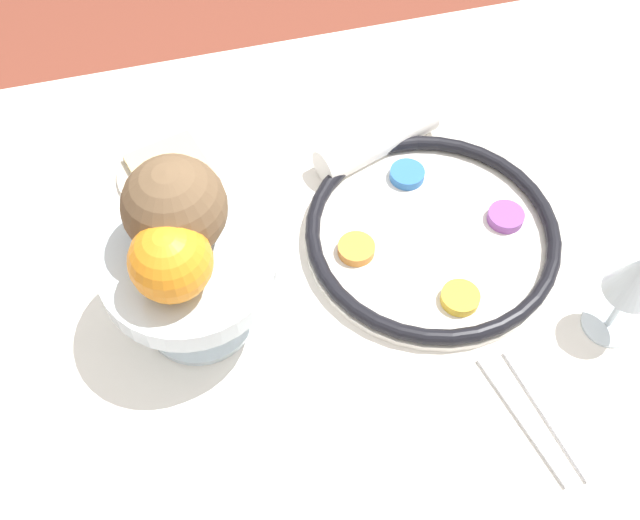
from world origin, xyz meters
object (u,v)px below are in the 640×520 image
Objects in this scene: orange_fruit at (171,261)px; coconut at (175,207)px; seder_plate at (432,233)px; bread_plate at (171,171)px; fruit_stand at (190,274)px; wine_glass at (639,276)px; napkin_roll at (377,140)px.

orange_fruit is 0.06m from coconut.
seder_plate is 0.37m from coconut.
orange_fruit is at bearing 87.43° from bread_plate.
orange_fruit is at bearing 64.23° from fruit_stand.
wine_glass is 1.36× the size of coconut.
orange_fruit is 0.32m from bread_plate.
wine_glass is at bearing 164.01° from fruit_stand.
wine_glass is 0.53m from coconut.
fruit_stand is at bearing 35.63° from napkin_roll.
bread_plate is at bearing -32.37° from seder_plate.
wine_glass is at bearing 167.71° from orange_fruit.
napkin_roll is (-0.30, -0.21, -0.07)m from fruit_stand.
napkin_roll is at bearing -148.36° from coconut.
seder_plate is 0.17m from napkin_roll.
bread_plate is (0.00, -0.22, -0.18)m from coconut.
coconut is at bearing -103.99° from orange_fruit.
bread_plate is at bearing -38.01° from wine_glass.
napkin_roll is at bearing -144.37° from fruit_stand.
bread_plate is at bearing -92.57° from orange_fruit.
wine_glass is at bearing 141.99° from bread_plate.
fruit_stand is 1.76× the size of coconut.
wine_glass is 0.79× the size of napkin_roll.
seder_plate is 0.38m from bread_plate.
orange_fruit reaches higher than seder_plate.
coconut reaches higher than orange_fruit.
coconut is (0.32, 0.01, 0.17)m from seder_plate.
orange_fruit reaches higher than wine_glass.
orange_fruit is at bearing -12.29° from wine_glass.
seder_plate is at bearing 98.37° from napkin_roll.
wine_glass is at bearing 160.83° from coconut.
bread_plate is (0.00, -0.25, -0.09)m from fruit_stand.
fruit_stand reaches higher than seder_plate.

